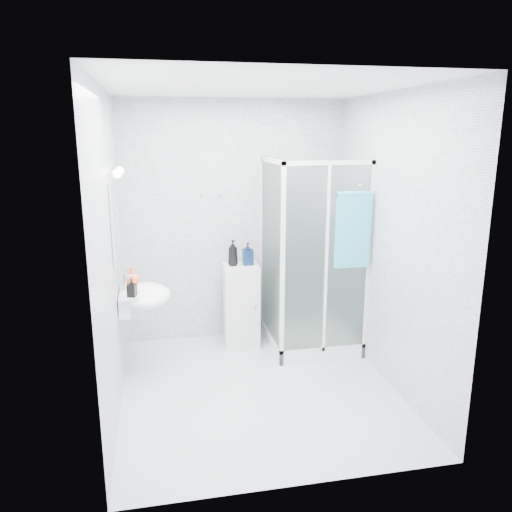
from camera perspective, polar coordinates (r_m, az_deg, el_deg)
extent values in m
cube|color=silver|center=(4.19, 0.27, 0.83)|extent=(2.40, 2.60, 2.60)
cube|color=silver|center=(4.66, 0.25, -14.91)|extent=(2.40, 2.60, 0.01)
cube|color=white|center=(4.10, 0.29, 18.79)|extent=(2.40, 2.60, 0.01)
cube|color=white|center=(5.55, 6.18, -9.42)|extent=(0.90, 0.90, 0.12)
cube|color=silver|center=(4.99, 1.95, 10.81)|extent=(0.04, 0.90, 0.04)
cube|color=silver|center=(4.70, 8.37, 10.49)|extent=(0.90, 0.04, 0.04)
cube|color=silver|center=(4.73, 3.04, -1.41)|extent=(0.04, 0.04, 2.00)
cube|color=white|center=(5.12, 1.76, 0.26)|extent=(0.02, 0.82, 1.84)
cube|color=white|center=(4.83, 8.02, -0.71)|extent=(0.82, 0.02, 1.84)
cube|color=silver|center=(4.84, 7.99, -0.68)|extent=(0.03, 0.04, 1.84)
cylinder|color=silver|center=(5.54, 5.32, 4.51)|extent=(0.02, 0.02, 1.00)
cylinder|color=silver|center=(5.46, 5.52, 9.34)|extent=(0.09, 0.05, 0.09)
cylinder|color=silver|center=(5.64, 5.65, 1.57)|extent=(0.12, 0.04, 0.12)
cylinder|color=silver|center=(4.78, 11.65, 8.00)|extent=(0.03, 0.05, 0.03)
cube|color=white|center=(4.71, -14.66, -5.13)|extent=(0.10, 0.40, 0.18)
ellipsoid|color=white|center=(4.68, -12.50, -4.46)|extent=(0.46, 0.56, 0.20)
cube|color=white|center=(4.67, -14.00, -3.94)|extent=(0.16, 0.50, 0.02)
cylinder|color=silver|center=(4.65, -14.80, -3.03)|extent=(0.04, 0.04, 0.16)
cylinder|color=silver|center=(4.63, -14.23, -2.23)|extent=(0.12, 0.02, 0.02)
cube|color=white|center=(4.53, -15.81, 3.87)|extent=(0.02, 0.60, 0.70)
cylinder|color=silver|center=(4.32, -16.13, 9.01)|extent=(0.05, 0.04, 0.04)
sphere|color=white|center=(4.31, -15.60, 9.04)|extent=(0.08, 0.08, 0.08)
cylinder|color=silver|center=(4.64, -15.83, 9.33)|extent=(0.05, 0.04, 0.04)
sphere|color=white|center=(4.63, -15.33, 9.36)|extent=(0.08, 0.08, 0.08)
cylinder|color=silver|center=(5.33, -6.21, 7.05)|extent=(0.02, 0.04, 0.02)
sphere|color=silver|center=(5.30, -6.19, 7.02)|extent=(0.03, 0.03, 0.03)
cylinder|color=silver|center=(5.35, -4.06, 7.12)|extent=(0.02, 0.04, 0.02)
sphere|color=silver|center=(5.32, -4.03, 7.09)|extent=(0.03, 0.03, 0.03)
cube|color=silver|center=(5.40, -1.70, -5.62)|extent=(0.39, 0.39, 0.89)
cube|color=silver|center=(5.24, -1.37, -6.26)|extent=(0.33, 0.03, 0.75)
sphere|color=#C2741B|center=(5.23, -0.07, -5.78)|extent=(0.03, 0.03, 0.03)
cube|color=teal|center=(4.81, 11.01, 2.81)|extent=(0.34, 0.04, 0.71)
cylinder|color=teal|center=(4.76, 11.20, 7.00)|extent=(0.34, 0.05, 0.05)
imported|color=black|center=(5.23, -2.66, 0.37)|extent=(0.14, 0.14, 0.27)
imported|color=#0A1C3F|center=(5.27, -0.95, 0.29)|extent=(0.11, 0.11, 0.24)
imported|color=#EC511B|center=(4.75, -14.00, -2.35)|extent=(0.18, 0.18, 0.18)
imported|color=black|center=(4.46, -14.00, -3.53)|extent=(0.09, 0.09, 0.16)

